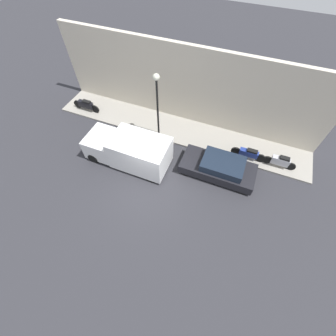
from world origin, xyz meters
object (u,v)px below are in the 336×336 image
at_px(parked_car, 219,167).
at_px(motorcycle_black, 86,105).
at_px(motorcycle_blue, 249,153).
at_px(streetlamp, 157,95).
at_px(scooter_silver, 280,161).
at_px(delivery_van, 129,150).

distance_m(parked_car, motorcycle_black, 10.28).
height_order(motorcycle_blue, streetlamp, streetlamp).
bearing_deg(scooter_silver, motorcycle_black, 89.57).
height_order(motorcycle_black, scooter_silver, scooter_silver).
relative_size(parked_car, motorcycle_black, 2.01).
bearing_deg(motorcycle_black, parked_car, -100.37).
bearing_deg(motorcycle_blue, scooter_silver, -87.96).
height_order(parked_car, delivery_van, delivery_van).
relative_size(motorcycle_blue, motorcycle_black, 0.99).
distance_m(motorcycle_blue, motorcycle_black, 11.49).
height_order(scooter_silver, streetlamp, streetlamp).
bearing_deg(streetlamp, delivery_van, 165.33).
xyz_separation_m(motorcycle_blue, scooter_silver, (0.06, -1.78, 0.03)).
xyz_separation_m(parked_car, scooter_silver, (1.75, -3.16, -0.02)).
bearing_deg(parked_car, scooter_silver, -61.01).
xyz_separation_m(motorcycle_black, streetlamp, (-0.24, -5.70, 2.49)).
xyz_separation_m(motorcycle_black, scooter_silver, (-0.10, -13.27, -0.00)).
height_order(motorcycle_blue, scooter_silver, scooter_silver).
relative_size(motorcycle_blue, scooter_silver, 1.11).
bearing_deg(parked_car, motorcycle_black, 79.63).
bearing_deg(scooter_silver, parked_car, 118.99).
bearing_deg(parked_car, streetlamp, 69.91).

